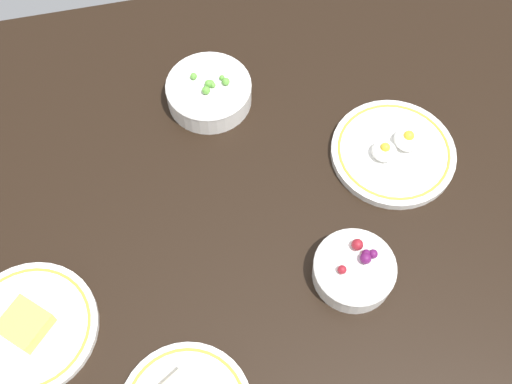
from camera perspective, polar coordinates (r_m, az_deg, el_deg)
The scene contains 5 objects.
dining_table at distance 114.95cm, azimuth 0.00°, elevation -0.95°, with size 147.59×105.73×4.00cm, color black.
bowl_berries at distance 106.04cm, azimuth 8.83°, elevation -6.96°, with size 13.72×13.72×5.96cm.
bowl_peas at distance 122.96cm, azimuth -4.26°, elevation 9.01°, with size 16.43×16.43×6.06cm.
plate_eggs at distance 119.36cm, azimuth 12.31°, elevation 3.60°, with size 22.96×22.96×5.18cm.
plate_cheese at distance 109.30cm, azimuth -19.84°, elevation -11.40°, with size 22.10×22.10×4.32cm.
Camera 1 is at (-11.44, -51.70, 104.03)cm, focal length 44.34 mm.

